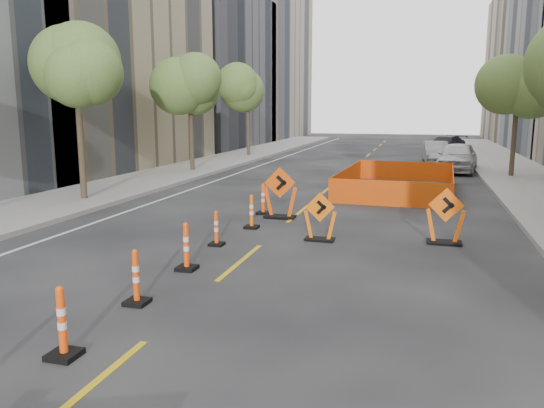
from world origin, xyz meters
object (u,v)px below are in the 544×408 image
(channelizer_7, at_px, (263,199))
(chevron_sign_center, at_px, (320,217))
(chevron_sign_left, at_px, (280,193))
(parked_car_far, at_px, (445,146))
(parked_car_mid, at_px, (436,152))
(channelizer_2, at_px, (62,322))
(channelizer_6, at_px, (252,212))
(channelizer_4, at_px, (186,246))
(chevron_sign_right, at_px, (446,216))
(parked_car_near, at_px, (458,157))
(channelizer_3, at_px, (136,277))
(channelizer_5, at_px, (216,228))

(channelizer_7, bearing_deg, chevron_sign_center, -50.75)
(chevron_sign_left, bearing_deg, parked_car_far, 54.49)
(chevron_sign_center, bearing_deg, parked_car_mid, 61.62)
(channelizer_2, xyz_separation_m, channelizer_6, (0.01, 8.67, -0.03))
(channelizer_4, distance_m, chevron_sign_right, 6.83)
(parked_car_near, xyz_separation_m, parked_car_far, (-0.26, 11.10, -0.09))
(channelizer_3, bearing_deg, channelizer_6, 89.20)
(channelizer_5, relative_size, channelizer_6, 0.91)
(parked_car_far, bearing_deg, channelizer_6, -81.47)
(parked_car_far, bearing_deg, chevron_sign_left, -81.41)
(channelizer_5, distance_m, chevron_sign_right, 6.00)
(channelizer_7, xyz_separation_m, parked_car_mid, (5.95, 19.79, 0.17))
(channelizer_3, height_order, channelizer_5, channelizer_3)
(channelizer_5, distance_m, parked_car_mid, 24.85)
(channelizer_3, xyz_separation_m, chevron_sign_left, (0.52, 8.21, 0.32))
(chevron_sign_left, xyz_separation_m, chevron_sign_center, (1.81, -2.62, -0.18))
(chevron_sign_left, distance_m, parked_car_near, 16.35)
(chevron_sign_right, xyz_separation_m, parked_car_mid, (0.20, 22.33, -0.05))
(channelizer_6, relative_size, parked_car_mid, 0.24)
(channelizer_2, bearing_deg, channelizer_3, 92.05)
(channelizer_5, distance_m, channelizer_6, 2.18)
(channelizer_3, xyz_separation_m, channelizer_5, (-0.17, 4.34, -0.05))
(channelizer_3, relative_size, chevron_sign_left, 0.62)
(channelizer_5, distance_m, parked_car_near, 20.21)
(chevron_sign_center, height_order, parked_car_far, parked_car_far)
(channelizer_4, height_order, chevron_sign_left, chevron_sign_left)
(channelizer_2, relative_size, channelizer_6, 1.05)
(channelizer_6, bearing_deg, parked_car_mid, 75.55)
(chevron_sign_center, distance_m, parked_car_mid, 23.13)
(channelizer_2, relative_size, parked_car_mid, 0.25)
(chevron_sign_left, height_order, parked_car_near, same)
(chevron_sign_left, xyz_separation_m, parked_car_mid, (5.23, 20.26, -0.14))
(channelizer_4, distance_m, channelizer_7, 6.51)
(channelizer_3, distance_m, chevron_sign_left, 8.23)
(channelizer_3, height_order, chevron_sign_right, chevron_sign_right)
(channelizer_3, height_order, parked_car_near, parked_car_near)
(chevron_sign_left, xyz_separation_m, parked_car_near, (6.31, 15.09, -0.00))
(channelizer_5, xyz_separation_m, channelizer_6, (0.26, 2.17, 0.05))
(channelizer_6, relative_size, parked_car_near, 0.21)
(channelizer_4, distance_m, chevron_sign_left, 6.07)
(channelizer_7, bearing_deg, channelizer_4, -88.35)
(channelizer_4, height_order, channelizer_6, channelizer_4)
(channelizer_2, xyz_separation_m, channelizer_7, (-0.28, 10.84, -0.01))
(chevron_sign_left, bearing_deg, parked_car_near, 44.79)
(channelizer_2, relative_size, chevron_sign_center, 0.81)
(channelizer_6, height_order, chevron_sign_left, chevron_sign_left)
(channelizer_4, bearing_deg, channelizer_5, 94.14)
(channelizer_5, distance_m, parked_car_far, 30.81)
(channelizer_4, xyz_separation_m, chevron_sign_center, (2.33, 3.42, 0.13))
(channelizer_5, height_order, parked_car_near, parked_car_near)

